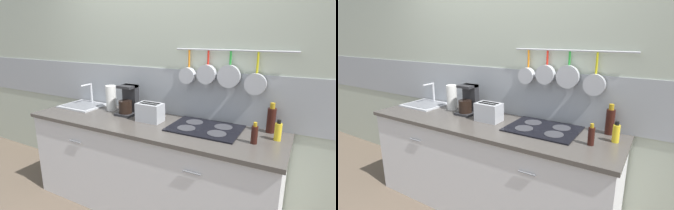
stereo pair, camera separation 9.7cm
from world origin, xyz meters
TOP-DOWN VIEW (x-y plane):
  - ground_plane at (0.00, 0.00)m, footprint 12.00×12.00m
  - wall_back at (0.00, 0.38)m, footprint 7.20×0.15m
  - cabinet_base at (0.00, -0.00)m, footprint 2.38×0.65m
  - countertop at (0.00, 0.00)m, footprint 2.42×0.68m
  - sink_basin at (-0.95, 0.14)m, footprint 0.44×0.37m
  - paper_towel_roll at (-0.57, 0.17)m, footprint 0.11×0.11m
  - coffee_maker at (-0.32, 0.14)m, footprint 0.18×0.21m
  - toaster at (0.00, 0.05)m, footprint 0.25×0.15m
  - cooktop at (0.53, 0.10)m, footprint 0.60×0.45m
  - bottle_sesame_oil at (0.96, -0.02)m, footprint 0.05×0.05m
  - bottle_hot_sauce at (1.03, 0.28)m, footprint 0.07×0.07m
  - bottle_vinegar at (1.10, 0.13)m, footprint 0.05×0.05m

SIDE VIEW (x-z plane):
  - ground_plane at x=0.00m, z-range 0.00..0.00m
  - cabinet_base at x=0.00m, z-range 0.00..0.85m
  - countertop at x=0.00m, z-range 0.85..0.89m
  - cooktop at x=0.53m, z-range 0.89..0.90m
  - sink_basin at x=-0.95m, z-range 0.79..1.03m
  - bottle_vinegar at x=1.10m, z-range 0.88..1.04m
  - bottle_sesame_oil at x=0.96m, z-range 0.88..1.04m
  - toaster at x=0.00m, z-range 0.89..1.06m
  - bottle_hot_sauce at x=1.03m, z-range 0.87..1.13m
  - coffee_maker at x=-0.32m, z-range 0.86..1.16m
  - paper_towel_roll at x=-0.57m, z-range 0.89..1.15m
  - wall_back at x=0.00m, z-range -0.03..2.57m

